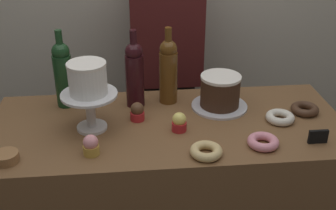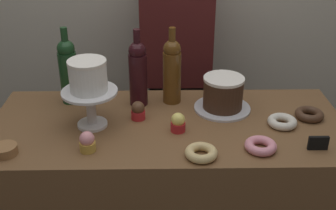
{
  "view_description": "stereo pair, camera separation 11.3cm",
  "coord_description": "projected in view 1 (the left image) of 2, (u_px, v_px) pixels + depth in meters",
  "views": [
    {
      "loc": [
        -0.14,
        -1.42,
        1.77
      ],
      "look_at": [
        0.0,
        0.0,
        1.03
      ],
      "focal_mm": 45.2,
      "sensor_mm": 36.0,
      "label": 1
    },
    {
      "loc": [
        -0.02,
        -1.42,
        1.77
      ],
      "look_at": [
        0.0,
        0.0,
        1.03
      ],
      "focal_mm": 45.2,
      "sensor_mm": 36.0,
      "label": 2
    }
  ],
  "objects": [
    {
      "name": "donut_chocolate",
      "position": [
        305.0,
        109.0,
        1.71
      ],
      "size": [
        0.11,
        0.11,
        0.03
      ],
      "color": "#472D1E",
      "rests_on": "display_counter"
    },
    {
      "name": "cupcake_lemon",
      "position": [
        179.0,
        122.0,
        1.58
      ],
      "size": [
        0.06,
        0.06,
        0.07
      ],
      "color": "red",
      "rests_on": "display_counter"
    },
    {
      "name": "wine_bottle_green",
      "position": [
        63.0,
        73.0,
        1.72
      ],
      "size": [
        0.08,
        0.08,
        0.33
      ],
      "color": "#193D1E",
      "rests_on": "display_counter"
    },
    {
      "name": "silver_serving_platter",
      "position": [
        219.0,
        106.0,
        1.76
      ],
      "size": [
        0.23,
        0.23,
        0.01
      ],
      "color": "silver",
      "rests_on": "display_counter"
    },
    {
      "name": "wine_bottle_dark_red",
      "position": [
        135.0,
        73.0,
        1.72
      ],
      "size": [
        0.08,
        0.08,
        0.33
      ],
      "color": "black",
      "rests_on": "display_counter"
    },
    {
      "name": "white_layer_cake",
      "position": [
        87.0,
        78.0,
        1.51
      ],
      "size": [
        0.14,
        0.14,
        0.12
      ],
      "color": "white",
      "rests_on": "cake_stand_pedestal"
    },
    {
      "name": "cupcake_chocolate",
      "position": [
        137.0,
        112.0,
        1.65
      ],
      "size": [
        0.06,
        0.06,
        0.07
      ],
      "color": "red",
      "rests_on": "display_counter"
    },
    {
      "name": "chocolate_round_cake",
      "position": [
        220.0,
        91.0,
        1.73
      ],
      "size": [
        0.16,
        0.16,
        0.13
      ],
      "color": "#3D2619",
      "rests_on": "silver_serving_platter"
    },
    {
      "name": "cupcake_strawberry",
      "position": [
        91.0,
        145.0,
        1.44
      ],
      "size": [
        0.06,
        0.06,
        0.07
      ],
      "color": "gold",
      "rests_on": "display_counter"
    },
    {
      "name": "wine_bottle_amber",
      "position": [
        168.0,
        70.0,
        1.75
      ],
      "size": [
        0.08,
        0.08,
        0.33
      ],
      "color": "#5B3814",
      "rests_on": "display_counter"
    },
    {
      "name": "cookie_stack",
      "position": [
        6.0,
        157.0,
        1.41
      ],
      "size": [
        0.08,
        0.08,
        0.03
      ],
      "color": "olive",
      "rests_on": "display_counter"
    },
    {
      "name": "cake_stand_pedestal",
      "position": [
        90.0,
        105.0,
        1.56
      ],
      "size": [
        0.21,
        0.21,
        0.15
      ],
      "color": "silver",
      "rests_on": "display_counter"
    },
    {
      "name": "donut_sugar",
      "position": [
        280.0,
        117.0,
        1.65
      ],
      "size": [
        0.11,
        0.11,
        0.03
      ],
      "color": "silver",
      "rests_on": "display_counter"
    },
    {
      "name": "donut_glazed",
      "position": [
        206.0,
        151.0,
        1.44
      ],
      "size": [
        0.11,
        0.11,
        0.03
      ],
      "color": "#E0C17F",
      "rests_on": "display_counter"
    },
    {
      "name": "barista_figure",
      "position": [
        166.0,
        81.0,
        2.26
      ],
      "size": [
        0.36,
        0.22,
        1.6
      ],
      "color": "black",
      "rests_on": "ground_plane"
    },
    {
      "name": "donut_pink",
      "position": [
        263.0,
        142.0,
        1.49
      ],
      "size": [
        0.11,
        0.11,
        0.03
      ],
      "color": "pink",
      "rests_on": "display_counter"
    },
    {
      "name": "price_sign_chalkboard",
      "position": [
        318.0,
        137.0,
        1.51
      ],
      "size": [
        0.07,
        0.01,
        0.05
      ],
      "color": "black",
      "rests_on": "display_counter"
    }
  ]
}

